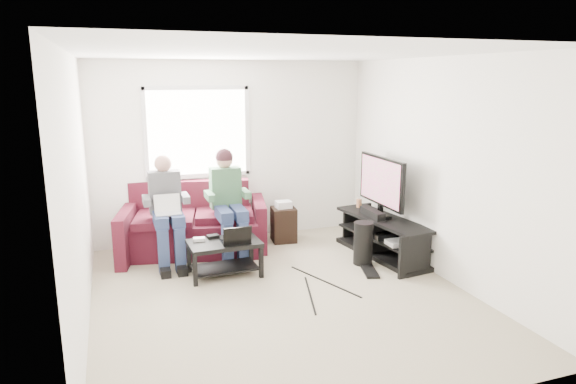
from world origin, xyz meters
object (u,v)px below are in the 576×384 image
Objects in this scene: subwoofer at (363,243)px; end_table at (284,223)px; sofa at (195,227)px; tv_stand at (383,239)px; coffee_table at (224,250)px; tv at (381,183)px.

end_table reaches higher than subwoofer.
tv_stand is at bearing -23.90° from sofa.
end_table is (1.30, -0.01, -0.07)m from sofa.
coffee_table is 1.50m from end_table.
tv is (2.16, 0.08, 0.67)m from coffee_table.
end_table is (1.10, 1.01, -0.04)m from coffee_table.
end_table is at bearing 138.44° from tv.
coffee_table is at bearing -137.42° from end_table.
tv_stand is 1.50× the size of tv.
end_table is (-1.06, 0.94, -0.72)m from tv.
tv_stand is at bearing -0.65° from coffee_table.
sofa is 1.30m from end_table.
sofa is 2.62m from tv.
subwoofer is (-0.40, -0.19, 0.04)m from tv_stand.
tv reaches higher than sofa.
tv reaches higher than tv_stand.
coffee_table is at bearing 172.98° from subwoofer.
coffee_table is 0.79× the size of tv.
tv_stand reaches higher than coffee_table.
tv_stand is 1.48m from end_table.
subwoofer is 1.40m from end_table.
sofa is at bearing 100.66° from coffee_table.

